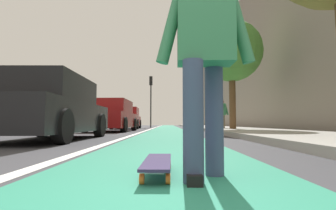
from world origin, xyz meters
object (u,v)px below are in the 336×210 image
object	(u,v)px
skater_person	(205,48)
parked_car_far	(127,119)
parked_car_near	(50,109)
skateboard	(158,163)
traffic_light	(151,92)
street_tree_mid	(232,52)
pedestrian_distant	(222,113)
parked_car_mid	(112,116)

from	to	relation	value
skater_person	parked_car_far	bearing A→B (deg)	10.71
parked_car_near	parked_car_far	size ratio (longest dim) A/B	0.98
skater_person	parked_car_far	xyz separation A→B (m)	(17.05, 3.22, -0.21)
skateboard	parked_car_far	distance (m)	17.15
traffic_light	skateboard	bearing A→B (deg)	-176.12
skater_person	street_tree_mid	xyz separation A→B (m)	(10.41, -2.72, 2.81)
skateboard	street_tree_mid	xyz separation A→B (m)	(10.26, -3.06, 3.66)
skateboard	pedestrian_distant	world-z (taller)	pedestrian_distant
street_tree_mid	parked_car_near	bearing A→B (deg)	135.84
parked_car_mid	skateboard	bearing A→B (deg)	-166.27
parked_car_mid	pedestrian_distant	bearing A→B (deg)	-79.32
parked_car_mid	parked_car_far	bearing A→B (deg)	2.45
skateboard	parked_car_near	world-z (taller)	parked_car_near
parked_car_far	traffic_light	world-z (taller)	traffic_light
parked_car_near	parked_car_mid	size ratio (longest dim) A/B	1.00
pedestrian_distant	traffic_light	bearing A→B (deg)	22.96
skateboard	parked_car_near	distance (m)	5.13
street_tree_mid	traffic_light	bearing A→B (deg)	21.17
traffic_light	pedestrian_distant	distance (m)	11.41
parked_car_mid	traffic_light	bearing A→B (deg)	-5.64
parked_car_mid	street_tree_mid	bearing A→B (deg)	-94.41
skateboard	traffic_light	xyz separation A→B (m)	(22.03, 1.50, 3.10)
skater_person	skateboard	bearing A→B (deg)	66.67
skateboard	parked_car_near	size ratio (longest dim) A/B	0.19
parked_car_near	pedestrian_distant	xyz separation A→B (m)	(7.44, -5.60, 0.21)
skater_person	traffic_light	bearing A→B (deg)	4.75
parked_car_far	traffic_light	bearing A→B (deg)	-15.10
parked_car_far	street_tree_mid	size ratio (longest dim) A/B	0.87
parked_car_far	traffic_light	distance (m)	5.86
parked_car_far	pedestrian_distant	bearing A→B (deg)	-131.95
parked_car_near	skateboard	bearing A→B (deg)	-147.51
traffic_light	parked_car_far	bearing A→B (deg)	164.90
parked_car_near	street_tree_mid	xyz separation A→B (m)	(5.97, -5.80, 3.03)
skateboard	parked_car_mid	size ratio (longest dim) A/B	0.19
skater_person	parked_car_far	size ratio (longest dim) A/B	0.36
traffic_light	street_tree_mid	distance (m)	12.63
parked_car_mid	skater_person	bearing A→B (deg)	-164.74
traffic_light	street_tree_mid	xyz separation A→B (m)	(-11.76, -4.56, 0.56)
parked_car_far	parked_car_mid	bearing A→B (deg)	-177.55
traffic_light	pedestrian_distant	xyz separation A→B (m)	(-10.29, -4.36, -2.26)
traffic_light	pedestrian_distant	world-z (taller)	traffic_light
skater_person	pedestrian_distant	size ratio (longest dim) A/B	1.01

